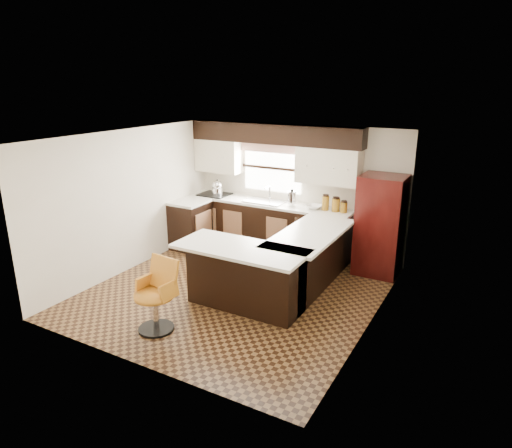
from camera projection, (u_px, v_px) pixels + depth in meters
The scene contains 30 objects.
floor at pixel (236, 291), 7.15m from camera, with size 4.40×4.40×0.00m, color #49301A.
ceiling at pixel (234, 136), 6.42m from camera, with size 4.40×4.40×0.00m, color silver.
wall_back at pixel (296, 189), 8.62m from camera, with size 4.40×4.40×0.00m, color beige.
wall_front at pixel (129, 269), 4.95m from camera, with size 4.40×4.40×0.00m, color beige.
wall_left at pixel (130, 201), 7.76m from camera, with size 4.40×4.40×0.00m, color beige.
wall_right at pixel (376, 241), 5.81m from camera, with size 4.40×4.40×0.00m, color beige.
base_cab_back at pixel (267, 227), 8.80m from camera, with size 3.30×0.60×0.90m, color black.
base_cab_left at pixel (191, 226), 8.88m from camera, with size 0.60×0.70×0.90m, color black.
counter_back at pixel (268, 203), 8.66m from camera, with size 3.30×0.60×0.04m, color silver.
counter_left at pixel (190, 202), 8.74m from camera, with size 0.60×0.70×0.04m, color silver.
soffit at pixel (274, 134), 8.35m from camera, with size 3.40×0.35×0.36m, color black.
upper_cab_left at pixel (219, 156), 9.06m from camera, with size 0.94×0.35×0.64m, color beige.
upper_cab_right at pixel (328, 166), 8.00m from camera, with size 1.14×0.35×0.64m, color beige.
window_pane at pixel (272, 168), 8.72m from camera, with size 1.20×0.02×0.90m, color white.
valance at pixel (272, 148), 8.57m from camera, with size 1.30×0.06×0.18m, color #D19B93.
sink at pixel (265, 201), 8.65m from camera, with size 0.75×0.45×0.03m, color #B2B2B7.
dishwasher at pixel (310, 241), 8.11m from camera, with size 0.58×0.03×0.78m, color black.
cooktop at pixel (215, 194), 9.19m from camera, with size 0.58×0.50×0.03m, color black.
peninsula_long at pixel (306, 262), 7.11m from camera, with size 0.60×1.95×0.90m, color black.
peninsula_return at pixel (245, 278), 6.54m from camera, with size 1.65×0.60×0.90m, color black.
counter_pen_long at pixel (310, 234), 6.95m from camera, with size 0.84×1.95×0.04m, color silver.
counter_pen_return at pixel (241, 249), 6.34m from camera, with size 1.89×0.84×0.04m, color silver.
refrigerator at pixel (380, 225), 7.62m from camera, with size 0.72×0.69×1.69m, color #390B09.
bar_chair at pixel (154, 297), 5.90m from camera, with size 0.52×0.52×0.97m, color #C4771E, non-canonical shape.
kettle at pixel (217, 187), 9.10m from camera, with size 0.22×0.22×0.30m, color silver, non-canonical shape.
percolator at pixel (292, 198), 8.38m from camera, with size 0.15×0.15×0.27m, color silver.
mixing_bowl at pixel (314, 207), 8.20m from camera, with size 0.28×0.28×0.07m, color white.
canister_large at pixel (325, 203), 8.10m from camera, with size 0.13×0.13×0.25m, color #895E15.
canister_med at pixel (336, 205), 8.01m from camera, with size 0.14×0.14×0.23m, color #895E15.
canister_small at pixel (344, 207), 7.95m from camera, with size 0.12×0.12×0.18m, color #895E15.
Camera 1 is at (3.43, -5.52, 3.16)m, focal length 32.00 mm.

